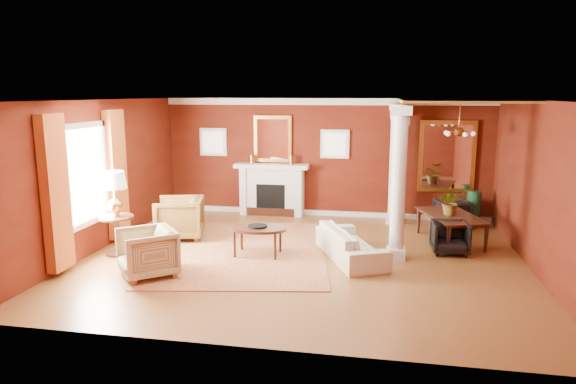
% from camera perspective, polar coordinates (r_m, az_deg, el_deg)
% --- Properties ---
extents(ground, '(8.00, 8.00, 0.00)m').
position_cam_1_polar(ground, '(9.64, 1.66, -7.34)').
color(ground, brown).
rests_on(ground, ground).
extents(room_shell, '(8.04, 7.04, 2.92)m').
position_cam_1_polar(room_shell, '(9.21, 1.73, 4.67)').
color(room_shell, '#551B0B').
rests_on(room_shell, ground).
extents(fireplace, '(1.85, 0.42, 1.29)m').
position_cam_1_polar(fireplace, '(12.87, -1.81, 0.28)').
color(fireplace, white).
rests_on(fireplace, ground).
extents(overmantel_mirror, '(0.95, 0.07, 1.15)m').
position_cam_1_polar(overmantel_mirror, '(12.83, -1.72, 5.91)').
color(overmantel_mirror, gold).
rests_on(overmantel_mirror, fireplace).
extents(flank_window_left, '(0.70, 0.07, 0.70)m').
position_cam_1_polar(flank_window_left, '(13.26, -8.30, 5.53)').
color(flank_window_left, white).
rests_on(flank_window_left, room_shell).
extents(flank_window_right, '(0.70, 0.07, 0.70)m').
position_cam_1_polar(flank_window_right, '(12.62, 5.22, 5.33)').
color(flank_window_right, white).
rests_on(flank_window_right, room_shell).
extents(left_window, '(0.21, 2.55, 2.60)m').
position_cam_1_polar(left_window, '(10.08, -21.31, 1.06)').
color(left_window, white).
rests_on(left_window, room_shell).
extents(column_front, '(0.36, 0.36, 2.80)m').
position_cam_1_polar(column_front, '(9.49, 12.19, 1.01)').
color(column_front, white).
rests_on(column_front, ground).
extents(column_back, '(0.36, 0.36, 2.80)m').
position_cam_1_polar(column_back, '(12.16, 11.82, 3.16)').
color(column_back, white).
rests_on(column_back, ground).
extents(header_beam, '(0.30, 3.20, 0.32)m').
position_cam_1_polar(header_beam, '(10.96, 12.20, 8.59)').
color(header_beam, white).
rests_on(header_beam, column_front).
extents(amber_ceiling, '(2.30, 3.40, 0.04)m').
position_cam_1_polar(amber_ceiling, '(10.90, 18.41, 9.59)').
color(amber_ceiling, gold).
rests_on(amber_ceiling, room_shell).
extents(dining_mirror, '(1.30, 0.07, 1.70)m').
position_cam_1_polar(dining_mirror, '(12.68, 17.24, 3.77)').
color(dining_mirror, gold).
rests_on(dining_mirror, room_shell).
extents(chandelier, '(0.60, 0.62, 0.75)m').
position_cam_1_polar(chandelier, '(10.98, 18.44, 6.34)').
color(chandelier, '#B57939').
rests_on(chandelier, room_shell).
extents(crown_trim, '(8.00, 0.08, 0.16)m').
position_cam_1_polar(crown_trim, '(12.58, 4.15, 9.98)').
color(crown_trim, white).
rests_on(crown_trim, room_shell).
extents(base_trim, '(8.00, 0.08, 0.12)m').
position_cam_1_polar(base_trim, '(12.93, 3.98, -2.34)').
color(base_trim, white).
rests_on(base_trim, ground).
extents(rug, '(3.84, 4.71, 0.02)m').
position_cam_1_polar(rug, '(10.11, -5.16, -6.46)').
color(rug, maroon).
rests_on(rug, ground).
extents(sofa, '(1.32, 2.05, 0.78)m').
position_cam_1_polar(sofa, '(9.56, 7.02, -5.14)').
color(sofa, beige).
rests_on(sofa, ground).
extents(armchair_leopard, '(1.08, 1.13, 0.97)m').
position_cam_1_polar(armchair_leopard, '(11.03, -11.99, -2.62)').
color(armchair_leopard, black).
rests_on(armchair_leopard, ground).
extents(armchair_stripe, '(1.17, 1.18, 0.89)m').
position_cam_1_polar(armchair_stripe, '(8.92, -15.38, -6.26)').
color(armchair_stripe, tan).
rests_on(armchair_stripe, ground).
extents(coffee_table, '(1.10, 1.10, 0.55)m').
position_cam_1_polar(coffee_table, '(9.67, -3.39, -4.17)').
color(coffee_table, black).
rests_on(coffee_table, ground).
extents(coffee_book, '(0.16, 0.08, 0.23)m').
position_cam_1_polar(coffee_book, '(9.68, -3.75, -3.18)').
color(coffee_book, black).
rests_on(coffee_book, coffee_table).
extents(side_table, '(0.64, 0.64, 1.60)m').
position_cam_1_polar(side_table, '(10.11, -18.68, -0.68)').
color(side_table, black).
rests_on(side_table, ground).
extents(dining_table, '(1.06, 1.76, 0.93)m').
position_cam_1_polar(dining_table, '(11.03, 17.78, -3.02)').
color(dining_table, black).
rests_on(dining_table, ground).
extents(dining_chair_near, '(0.69, 0.65, 0.68)m').
position_cam_1_polar(dining_chair_near, '(10.30, 17.56, -4.67)').
color(dining_chair_near, black).
rests_on(dining_chair_near, ground).
extents(dining_chair_far, '(0.82, 0.79, 0.71)m').
position_cam_1_polar(dining_chair_far, '(12.34, 17.75, -2.09)').
color(dining_chair_far, black).
rests_on(dining_chair_far, ground).
extents(green_urn, '(0.35, 0.35, 0.84)m').
position_cam_1_polar(green_urn, '(12.53, 19.88, -2.15)').
color(green_urn, '#144123').
rests_on(green_urn, ground).
extents(potted_plant, '(0.50, 0.55, 0.41)m').
position_cam_1_polar(potted_plant, '(10.86, 17.76, 0.39)').
color(potted_plant, '#26591E').
rests_on(potted_plant, dining_table).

